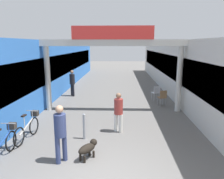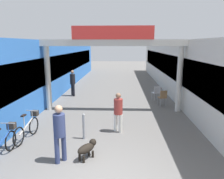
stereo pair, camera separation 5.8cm
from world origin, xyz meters
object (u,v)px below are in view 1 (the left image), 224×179
Objects in this scene: bollard_post_metal at (84,126)px; cafe_chair_aluminium_farther at (156,92)px; pedestrian_companion at (118,110)px; pedestrian_carrying_crate at (72,81)px; pedestrian_with_dog at (60,130)px; dog_on_leash at (88,148)px; bicycle_blue_nearest at (4,144)px; bicycle_silver_second at (28,127)px; cafe_chair_wood_nearer at (162,96)px.

cafe_chair_aluminium_farther is at bearing 58.72° from bollard_post_metal.
pedestrian_companion is 0.91× the size of pedestrian_carrying_crate.
pedestrian_with_dog is at bearing -117.90° from cafe_chair_aluminium_farther.
pedestrian_carrying_crate is at bearing 117.55° from pedestrian_companion.
dog_on_leash is (-0.88, -2.10, -0.55)m from pedestrian_companion.
pedestrian_companion is 0.93× the size of bicycle_blue_nearest.
bicycle_silver_second is at bearing -178.19° from bollard_post_metal.
bicycle_silver_second is 8.01m from cafe_chair_aluminium_farther.
bollard_post_metal is 1.07× the size of cafe_chair_aluminium_farther.
dog_on_leash is (0.75, 0.23, -0.65)m from pedestrian_with_dog.
bicycle_silver_second is at bearing -133.57° from cafe_chair_aluminium_farther.
pedestrian_with_dog reaches higher than cafe_chair_wood_nearer.
pedestrian_with_dog is at bearing -104.17° from bollard_post_metal.
pedestrian_with_dog reaches higher than bollard_post_metal.
bicycle_blue_nearest reaches higher than cafe_chair_wood_nearer.
pedestrian_with_dog reaches higher than cafe_chair_aluminium_farther.
bollard_post_metal is (0.41, 1.62, -0.50)m from pedestrian_with_dog.
bollard_post_metal is at bearing 1.81° from bicycle_silver_second.
cafe_chair_wood_nearer is (2.41, 3.78, -0.35)m from pedestrian_companion.
dog_on_leash is at bearing 16.90° from pedestrian_with_dog.
pedestrian_companion reaches higher than cafe_chair_wood_nearer.
pedestrian_companion reaches higher than bollard_post_metal.
cafe_chair_wood_nearer is at bearing 56.48° from pedestrian_with_dog.
cafe_chair_wood_nearer is (5.67, 4.56, 0.10)m from bicycle_silver_second.
bollard_post_metal is 1.07× the size of cafe_chair_wood_nearer.
bicycle_silver_second is 7.28m from cafe_chair_wood_nearer.
pedestrian_with_dog is 1.91m from bicycle_blue_nearest.
pedestrian_companion is at bearing 31.56° from bicycle_blue_nearest.
dog_on_leash is at bearing -29.11° from bicycle_silver_second.
pedestrian_companion is 2.35m from dog_on_leash.
bicycle_blue_nearest is 8.32m from cafe_chair_wood_nearer.
dog_on_leash is 2.72m from bicycle_silver_second.
pedestrian_with_dog reaches higher than bicycle_blue_nearest.
bicycle_blue_nearest is 1.90× the size of cafe_chair_wood_nearer.
pedestrian_companion is 4.50m from cafe_chair_wood_nearer.
pedestrian_companion is 4.07m from bicycle_blue_nearest.
bicycle_blue_nearest is (-0.33, -8.10, -0.55)m from pedestrian_carrying_crate.
cafe_chair_aluminium_farther is (3.89, 7.35, -0.45)m from pedestrian_with_dog.
dog_on_leash is (2.23, -8.08, -0.65)m from pedestrian_carrying_crate.
bollard_post_metal is at bearing -149.84° from pedestrian_companion.
bicycle_blue_nearest is 2.63m from bollard_post_metal.
pedestrian_companion reaches higher than dog_on_leash.
bicycle_silver_second is at bearing -141.22° from cafe_chair_wood_nearer.
pedestrian_companion is at bearing 13.42° from bicycle_silver_second.
dog_on_leash is 6.75m from cafe_chair_wood_nearer.
pedestrian_companion is (1.64, 2.33, -0.10)m from pedestrian_with_dog.
cafe_chair_aluminium_farther is (2.26, 5.02, -0.35)m from pedestrian_companion.
bicycle_blue_nearest reaches higher than cafe_chair_aluminium_farther.
cafe_chair_wood_nearer is (5.53, -2.20, -0.45)m from pedestrian_carrying_crate.
pedestrian_carrying_crate is 1.80× the size of bollard_post_metal.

